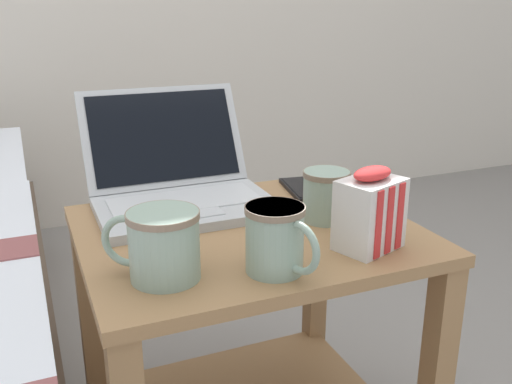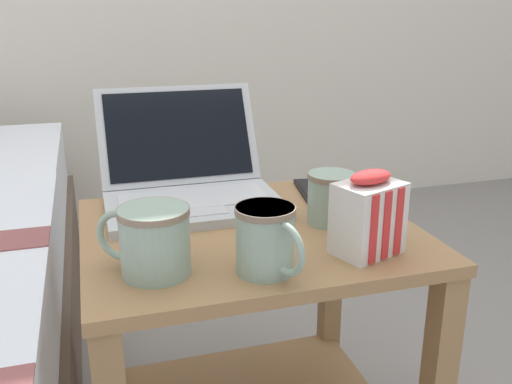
{
  "view_description": "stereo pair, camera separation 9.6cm",
  "coord_description": "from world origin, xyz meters",
  "views": [
    {
      "loc": [
        -0.35,
        -0.88,
        0.93
      ],
      "look_at": [
        0.0,
        -0.04,
        0.63
      ],
      "focal_mm": 40.0,
      "sensor_mm": 36.0,
      "label": 1
    },
    {
      "loc": [
        -0.26,
        -0.91,
        0.93
      ],
      "look_at": [
        0.0,
        -0.04,
        0.63
      ],
      "focal_mm": 40.0,
      "sensor_mm": 36.0,
      "label": 2
    }
  ],
  "objects": [
    {
      "name": "bedside_table",
      "position": [
        0.0,
        0.0,
        0.35
      ],
      "size": [
        0.59,
        0.5,
        0.55
      ],
      "color": "#997047",
      "rests_on": "ground_plane"
    },
    {
      "name": "snack_bag",
      "position": [
        0.15,
        -0.16,
        0.61
      ],
      "size": [
        0.12,
        0.11,
        0.14
      ],
      "color": "silver",
      "rests_on": "bedside_table"
    },
    {
      "name": "mug_front_right",
      "position": [
        -0.03,
        -0.18,
        0.61
      ],
      "size": [
        0.09,
        0.13,
        0.1
      ],
      "color": "#8CA593",
      "rests_on": "bedside_table"
    },
    {
      "name": "mug_mid_center",
      "position": [
        -0.19,
        -0.13,
        0.61
      ],
      "size": [
        0.14,
        0.11,
        0.1
      ],
      "color": "#8CA593",
      "rests_on": "bedside_table"
    },
    {
      "name": "laptop",
      "position": [
        -0.08,
        0.17,
        0.59
      ],
      "size": [
        0.34,
        0.33,
        0.21
      ],
      "color": "#B7BABC",
      "rests_on": "bedside_table"
    },
    {
      "name": "mug_front_left",
      "position": [
        0.15,
        -0.01,
        0.6
      ],
      "size": [
        0.09,
        0.13,
        0.09
      ],
      "color": "#8CA593",
      "rests_on": "bedside_table"
    },
    {
      "name": "cell_phone",
      "position": [
        0.19,
        0.15,
        0.55
      ],
      "size": [
        0.09,
        0.16,
        0.01
      ],
      "color": "black",
      "rests_on": "bedside_table"
    }
  ]
}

